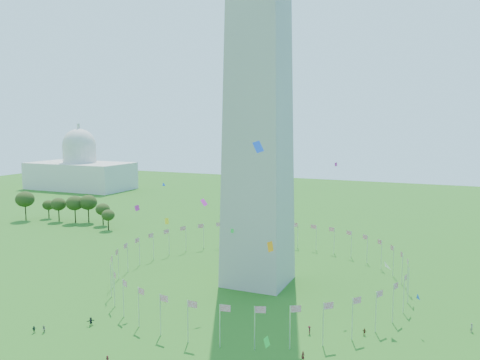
% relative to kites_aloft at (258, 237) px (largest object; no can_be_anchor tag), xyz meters
% --- Properties ---
extents(flag_ring, '(80.24, 80.24, 9.00)m').
position_rel_kites_aloft_xyz_m(flag_ring, '(-8.93, 23.57, -14.76)').
color(flag_ring, silver).
rests_on(flag_ring, ground).
extents(capitol_building, '(70.00, 35.00, 46.00)m').
position_rel_kites_aloft_xyz_m(capitol_building, '(-188.93, 153.57, 3.74)').
color(capitol_building, beige).
rests_on(capitol_building, ground).
extents(kites_aloft, '(79.14, 66.60, 35.37)m').
position_rel_kites_aloft_xyz_m(kites_aloft, '(0.00, 0.00, 0.00)').
color(kites_aloft, white).
rests_on(kites_aloft, ground).
extents(tree_line_west, '(55.37, 15.51, 13.18)m').
position_rel_kites_aloft_xyz_m(tree_line_west, '(-117.52, 64.41, -13.50)').
color(tree_line_west, '#324818').
rests_on(tree_line_west, ground).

